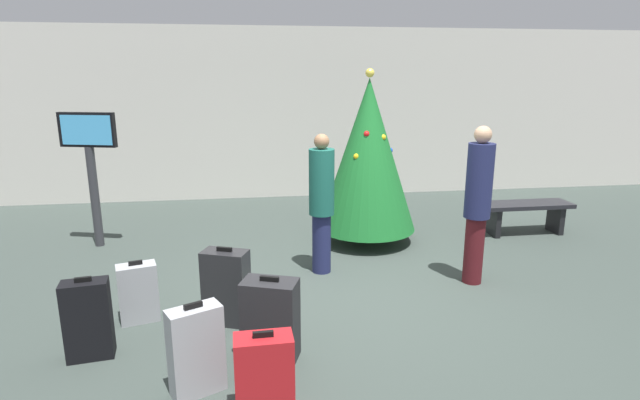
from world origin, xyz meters
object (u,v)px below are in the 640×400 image
traveller_1 (322,201)px  suitcase_0 (196,351)px  traveller_0 (478,201)px  suitcase_2 (270,320)px  suitcase_1 (138,293)px  suitcase_3 (264,378)px  holiday_tree (368,155)px  waiting_bench (526,211)px  suitcase_5 (88,320)px  suitcase_4 (226,287)px  flight_info_kiosk (90,156)px

traveller_1 → suitcase_0: bearing=-119.7°
traveller_0 → suitcase_2: 2.76m
suitcase_1 → suitcase_3: size_ratio=0.93×
traveller_1 → suitcase_2: bearing=-110.9°
traveller_1 → suitcase_1: bearing=-153.0°
holiday_tree → suitcase_0: 3.97m
suitcase_1 → suitcase_3: (1.16, -1.60, 0.02)m
holiday_tree → suitcase_0: bearing=-122.4°
waiting_bench → suitcase_1: 5.56m
traveller_0 → suitcase_0: (-2.95, -1.66, -0.62)m
suitcase_3 → suitcase_5: suitcase_5 is taller
traveller_0 → suitcase_2: bearing=-152.0°
suitcase_2 → suitcase_5: 1.53m
traveller_0 → suitcase_0: traveller_0 is taller
suitcase_0 → traveller_0: bearing=29.4°
suitcase_2 → suitcase_4: bearing=119.6°
suitcase_4 → suitcase_5: size_ratio=1.06×
waiting_bench → suitcase_2: 4.88m
waiting_bench → suitcase_1: (-5.18, -2.03, -0.06)m
suitcase_0 → waiting_bench: bearing=35.9°
flight_info_kiosk → traveller_1: size_ratio=1.10×
holiday_tree → waiting_bench: size_ratio=1.81×
holiday_tree → waiting_bench: bearing=0.1°
flight_info_kiosk → suitcase_1: flight_info_kiosk is taller
suitcase_2 → suitcase_5: suitcase_2 is taller
suitcase_0 → suitcase_3: bearing=-36.4°
holiday_tree → waiting_bench: holiday_tree is taller
flight_info_kiosk → traveller_0: bearing=-22.9°
suitcase_0 → suitcase_4: size_ratio=0.95×
suitcase_0 → suitcase_3: size_ratio=1.10×
suitcase_0 → suitcase_1: bearing=118.2°
traveller_0 → suitcase_1: traveller_0 is taller
waiting_bench → suitcase_5: 6.07m
traveller_0 → suitcase_5: traveller_0 is taller
flight_info_kiosk → suitcase_3: 4.63m
waiting_bench → holiday_tree: bearing=-179.9°
suitcase_1 → suitcase_2: (1.23, -0.84, 0.06)m
waiting_bench → suitcase_4: bearing=-153.2°
waiting_bench → suitcase_5: suitcase_5 is taller
suitcase_0 → suitcase_3: suitcase_0 is taller
suitcase_2 → suitcase_3: size_ratio=1.11×
traveller_0 → suitcase_0: 3.44m
traveller_0 → waiting_bench: bearing=45.7°
suitcase_2 → suitcase_3: bearing=-95.9°
traveller_0 → suitcase_1: 3.70m
suitcase_5 → holiday_tree: bearing=41.2°
flight_info_kiosk → suitcase_0: (1.68, -3.62, -0.92)m
waiting_bench → traveller_0: (-1.57, -1.61, 0.61)m
suitcase_0 → suitcase_4: 1.10m
traveller_1 → suitcase_0: (-1.27, -2.23, -0.55)m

